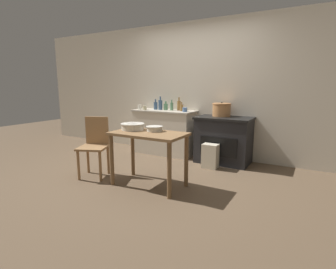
{
  "coord_description": "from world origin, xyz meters",
  "views": [
    {
      "loc": [
        2.09,
        -3.16,
        1.37
      ],
      "look_at": [
        0.0,
        0.49,
        0.57
      ],
      "focal_mm": 28.0,
      "sensor_mm": 36.0,
      "label": 1
    }
  ],
  "objects_px": {
    "bottle_center_right": "(172,106)",
    "bottle_mid_left": "(156,105)",
    "chair": "(95,144)",
    "cup_mid_right": "(140,107)",
    "work_table": "(149,142)",
    "bottle_center_left": "(160,105)",
    "cup_right": "(145,108)",
    "bottle_left": "(166,107)",
    "stock_pot": "(222,110)",
    "cup_far_right": "(185,110)",
    "mixing_bowl_large": "(154,128)",
    "bottle_far_left": "(179,105)",
    "mixing_bowl_small": "(133,126)",
    "stove": "(224,140)",
    "flour_sack": "(210,156)",
    "bottle_center": "(182,108)"
  },
  "relations": [
    {
      "from": "chair",
      "to": "cup_far_right",
      "type": "xyz_separation_m",
      "value": [
        0.73,
        1.58,
        0.43
      ]
    },
    {
      "from": "work_table",
      "to": "cup_mid_right",
      "type": "height_order",
      "value": "cup_mid_right"
    },
    {
      "from": "bottle_mid_left",
      "to": "mixing_bowl_large",
      "type": "bearing_deg",
      "value": -58.05
    },
    {
      "from": "mixing_bowl_large",
      "to": "cup_far_right",
      "type": "height_order",
      "value": "cup_far_right"
    },
    {
      "from": "chair",
      "to": "cup_mid_right",
      "type": "height_order",
      "value": "cup_mid_right"
    },
    {
      "from": "cup_mid_right",
      "to": "bottle_center_right",
      "type": "bearing_deg",
      "value": 16.61
    },
    {
      "from": "bottle_center_left",
      "to": "cup_mid_right",
      "type": "relative_size",
      "value": 2.72
    },
    {
      "from": "stock_pot",
      "to": "bottle_center_right",
      "type": "bearing_deg",
      "value": 179.54
    },
    {
      "from": "bottle_center",
      "to": "cup_mid_right",
      "type": "relative_size",
      "value": 1.76
    },
    {
      "from": "work_table",
      "to": "cup_mid_right",
      "type": "bearing_deg",
      "value": 129.33
    },
    {
      "from": "mixing_bowl_small",
      "to": "cup_mid_right",
      "type": "xyz_separation_m",
      "value": [
        -0.89,
        1.41,
        0.13
      ]
    },
    {
      "from": "bottle_far_left",
      "to": "bottle_center_left",
      "type": "height_order",
      "value": "bottle_center_left"
    },
    {
      "from": "cup_far_right",
      "to": "bottle_center",
      "type": "bearing_deg",
      "value": 139.45
    },
    {
      "from": "cup_mid_right",
      "to": "mixing_bowl_small",
      "type": "bearing_deg",
      "value": -57.57
    },
    {
      "from": "bottle_left",
      "to": "bottle_far_left",
      "type": "bearing_deg",
      "value": 13.69
    },
    {
      "from": "bottle_center",
      "to": "bottle_center_right",
      "type": "bearing_deg",
      "value": 172.44
    },
    {
      "from": "chair",
      "to": "bottle_center",
      "type": "distance_m",
      "value": 1.85
    },
    {
      "from": "bottle_center_left",
      "to": "cup_right",
      "type": "bearing_deg",
      "value": -140.11
    },
    {
      "from": "stove",
      "to": "cup_mid_right",
      "type": "xyz_separation_m",
      "value": [
        -1.74,
        -0.1,
        0.51
      ]
    },
    {
      "from": "bottle_far_left",
      "to": "cup_far_right",
      "type": "xyz_separation_m",
      "value": [
        0.24,
        -0.21,
        -0.06
      ]
    },
    {
      "from": "mixing_bowl_large",
      "to": "bottle_mid_left",
      "type": "height_order",
      "value": "bottle_mid_left"
    },
    {
      "from": "stove",
      "to": "bottle_center_left",
      "type": "height_order",
      "value": "bottle_center_left"
    },
    {
      "from": "stove",
      "to": "cup_right",
      "type": "height_order",
      "value": "cup_right"
    },
    {
      "from": "flour_sack",
      "to": "mixing_bowl_large",
      "type": "bearing_deg",
      "value": -112.91
    },
    {
      "from": "bottle_far_left",
      "to": "bottle_left",
      "type": "distance_m",
      "value": 0.27
    },
    {
      "from": "bottle_center_right",
      "to": "bottle_mid_left",
      "type": "bearing_deg",
      "value": 179.13
    },
    {
      "from": "bottle_center_right",
      "to": "bottle_left",
      "type": "bearing_deg",
      "value": 177.89
    },
    {
      "from": "work_table",
      "to": "bottle_center",
      "type": "xyz_separation_m",
      "value": [
        -0.34,
        1.63,
        0.33
      ]
    },
    {
      "from": "mixing_bowl_large",
      "to": "cup_right",
      "type": "distance_m",
      "value": 1.72
    },
    {
      "from": "work_table",
      "to": "mixing_bowl_large",
      "type": "bearing_deg",
      "value": 82.99
    },
    {
      "from": "work_table",
      "to": "mixing_bowl_small",
      "type": "relative_size",
      "value": 3.01
    },
    {
      "from": "mixing_bowl_small",
      "to": "bottle_center_left",
      "type": "height_order",
      "value": "bottle_center_left"
    },
    {
      "from": "mixing_bowl_small",
      "to": "bottle_far_left",
      "type": "xyz_separation_m",
      "value": [
        -0.13,
        1.67,
        0.18
      ]
    },
    {
      "from": "mixing_bowl_small",
      "to": "bottle_left",
      "type": "bearing_deg",
      "value": 103.8
    },
    {
      "from": "work_table",
      "to": "bottle_center_right",
      "type": "bearing_deg",
      "value": 108.85
    },
    {
      "from": "cup_mid_right",
      "to": "cup_far_right",
      "type": "distance_m",
      "value": 1.0
    },
    {
      "from": "bottle_far_left",
      "to": "mixing_bowl_small",
      "type": "bearing_deg",
      "value": -85.47
    },
    {
      "from": "flour_sack",
      "to": "bottle_center",
      "type": "height_order",
      "value": "bottle_center"
    },
    {
      "from": "bottle_center_left",
      "to": "cup_right",
      "type": "xyz_separation_m",
      "value": [
        -0.24,
        -0.2,
        -0.06
      ]
    },
    {
      "from": "bottle_left",
      "to": "bottle_mid_left",
      "type": "distance_m",
      "value": 0.24
    },
    {
      "from": "bottle_far_left",
      "to": "bottle_left",
      "type": "height_order",
      "value": "bottle_far_left"
    },
    {
      "from": "work_table",
      "to": "stock_pot",
      "type": "xyz_separation_m",
      "value": [
        0.45,
        1.66,
        0.32
      ]
    },
    {
      "from": "stock_pot",
      "to": "bottle_mid_left",
      "type": "distance_m",
      "value": 1.4
    },
    {
      "from": "cup_mid_right",
      "to": "bottle_far_left",
      "type": "bearing_deg",
      "value": 18.8
    },
    {
      "from": "flour_sack",
      "to": "bottle_center",
      "type": "bearing_deg",
      "value": 148.6
    },
    {
      "from": "cup_right",
      "to": "work_table",
      "type": "bearing_deg",
      "value": -53.67
    },
    {
      "from": "chair",
      "to": "cup_far_right",
      "type": "bearing_deg",
      "value": 42.37
    },
    {
      "from": "bottle_left",
      "to": "bottle_center_right",
      "type": "height_order",
      "value": "bottle_center_right"
    },
    {
      "from": "bottle_center_left",
      "to": "stock_pot",
      "type": "bearing_deg",
      "value": 0.03
    },
    {
      "from": "bottle_far_left",
      "to": "cup_mid_right",
      "type": "relative_size",
      "value": 2.61
    }
  ]
}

